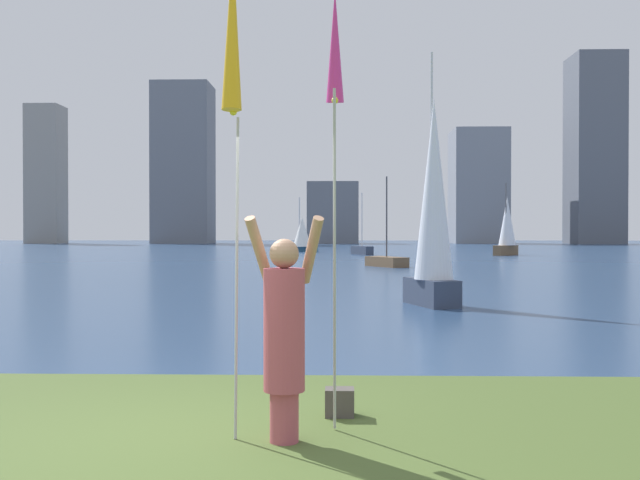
% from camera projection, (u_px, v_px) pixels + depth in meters
% --- Properties ---
extents(ground, '(120.00, 138.00, 0.12)m').
position_uv_depth(ground, '(322.00, 253.00, 56.88)').
color(ground, '#475B28').
extents(person, '(0.67, 0.50, 1.84)m').
position_uv_depth(person, '(284.00, 331.00, 5.92)').
color(person, '#B24C59').
rests_on(person, ground).
extents(kite_flag_left, '(0.16, 0.45, 4.05)m').
position_uv_depth(kite_flag_left, '(232.00, 36.00, 5.82)').
color(kite_flag_left, '#B2B2B7').
rests_on(kite_flag_left, ground).
extents(kite_flag_right, '(0.16, 0.88, 3.85)m').
position_uv_depth(kite_flag_right, '(335.00, 59.00, 6.48)').
color(kite_flag_right, '#B2B2B7').
rests_on(kite_flag_right, ground).
extents(bag, '(0.27, 0.22, 0.25)m').
position_uv_depth(bag, '(340.00, 402.00, 6.75)').
color(bag, '#4C4742').
rests_on(bag, ground).
extents(sailboat_0, '(3.02, 1.74, 4.37)m').
position_uv_depth(sailboat_0, '(302.00, 234.00, 58.60)').
color(sailboat_0, '#2D6084').
rests_on(sailboat_0, ground).
extents(sailboat_2, '(1.18, 1.89, 5.77)m').
position_uv_depth(sailboat_2, '(433.00, 208.00, 16.56)').
color(sailboat_2, '#333D51').
rests_on(sailboat_2, ground).
extents(sailboat_4, '(2.00, 2.60, 4.27)m').
position_uv_depth(sailboat_4, '(387.00, 261.00, 34.61)').
color(sailboat_4, brown).
rests_on(sailboat_4, ground).
extents(sailboat_5, '(2.05, 2.14, 5.00)m').
position_uv_depth(sailboat_5, '(507.00, 226.00, 50.47)').
color(sailboat_5, brown).
rests_on(sailboat_5, ground).
extents(sailboat_8, '(1.57, 2.53, 4.36)m').
position_uv_depth(sailboat_8, '(362.00, 250.00, 51.61)').
color(sailboat_8, '#333D51').
rests_on(sailboat_8, ground).
extents(skyline_tower_0, '(4.33, 4.23, 18.22)m').
position_uv_depth(skyline_tower_0, '(46.00, 175.00, 96.57)').
color(skyline_tower_0, gray).
rests_on(skyline_tower_0, ground).
extents(skyline_tower_1, '(7.42, 6.62, 21.02)m').
position_uv_depth(skyline_tower_1, '(184.00, 164.00, 96.69)').
color(skyline_tower_1, slate).
rests_on(skyline_tower_1, ground).
extents(skyline_tower_2, '(6.66, 7.10, 8.06)m').
position_uv_depth(skyline_tower_2, '(333.00, 213.00, 97.22)').
color(skyline_tower_2, slate).
rests_on(skyline_tower_2, ground).
extents(skyline_tower_3, '(7.02, 7.30, 15.07)m').
position_uv_depth(skyline_tower_3, '(478.00, 187.00, 97.38)').
color(skyline_tower_3, gray).
rests_on(skyline_tower_3, ground).
extents(skyline_tower_4, '(6.07, 6.57, 24.00)m').
position_uv_depth(skyline_tower_4, '(594.00, 150.00, 93.11)').
color(skyline_tower_4, '#565B66').
rests_on(skyline_tower_4, ground).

